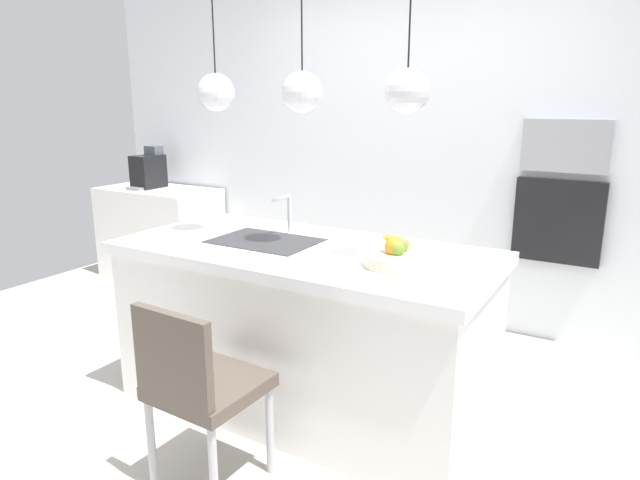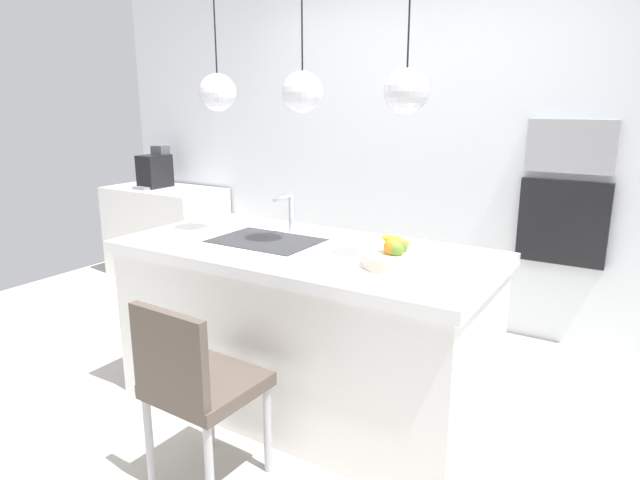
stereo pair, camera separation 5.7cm
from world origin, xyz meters
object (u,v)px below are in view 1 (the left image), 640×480
at_px(fruit_bowl, 396,256).
at_px(coffee_machine, 149,170).
at_px(chair_near, 199,384).
at_px(oven, 558,221).
at_px(microwave, 566,146).

bearing_deg(fruit_bowl, coffee_machine, 156.05).
bearing_deg(chair_near, coffee_machine, 139.88).
bearing_deg(chair_near, oven, 66.88).
distance_m(microwave, oven, 0.50).
distance_m(coffee_machine, oven, 3.53).
distance_m(fruit_bowl, oven, 1.72).
relative_size(fruit_bowl, coffee_machine, 0.79).
distance_m(fruit_bowl, microwave, 1.76).
distance_m(fruit_bowl, chair_near, 1.03).
bearing_deg(microwave, fruit_bowl, -105.98).
xyz_separation_m(fruit_bowl, oven, (0.47, 1.65, -0.10)).
relative_size(coffee_machine, microwave, 0.70).
distance_m(coffee_machine, microwave, 3.55).
bearing_deg(oven, coffee_machine, -175.17).
xyz_separation_m(coffee_machine, oven, (3.52, 0.30, -0.15)).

